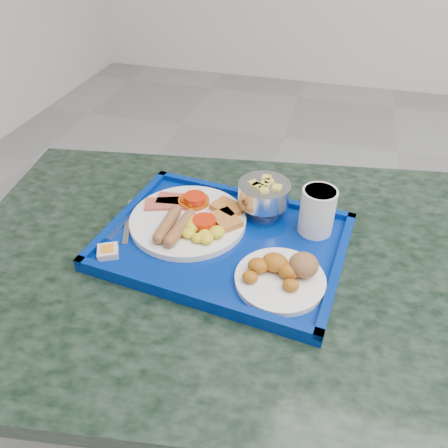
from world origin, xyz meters
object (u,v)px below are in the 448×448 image
(fruit_bowl, at_px, (264,194))
(juice_cup, at_px, (317,210))
(tray, at_px, (224,243))
(main_plate, at_px, (191,219))
(bread_plate, at_px, (283,274))
(table, at_px, (238,316))

(fruit_bowl, relative_size, juice_cup, 1.13)
(tray, distance_m, fruit_bowl, 0.13)
(main_plate, distance_m, fruit_bowl, 0.16)
(main_plate, xyz_separation_m, juice_cup, (0.24, 0.05, 0.04))
(juice_cup, bearing_deg, tray, -154.61)
(main_plate, bearing_deg, juice_cup, 11.26)
(bread_plate, bearing_deg, fruit_bowl, 111.38)
(table, height_order, main_plate, main_plate)
(tray, relative_size, fruit_bowl, 4.57)
(main_plate, height_order, bread_plate, bread_plate)
(table, relative_size, fruit_bowl, 11.19)
(table, bearing_deg, main_plate, 156.39)
(bread_plate, xyz_separation_m, fruit_bowl, (-0.07, 0.18, 0.03))
(fruit_bowl, bearing_deg, table, -97.91)
(bread_plate, bearing_deg, tray, 148.88)
(table, bearing_deg, tray, 151.59)
(bread_plate, distance_m, fruit_bowl, 0.20)
(bread_plate, bearing_deg, table, 147.81)
(table, bearing_deg, juice_cup, 37.44)
(bread_plate, xyz_separation_m, juice_cup, (0.04, 0.15, 0.03))
(table, height_order, tray, tray)
(table, xyz_separation_m, fruit_bowl, (0.02, 0.13, 0.24))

